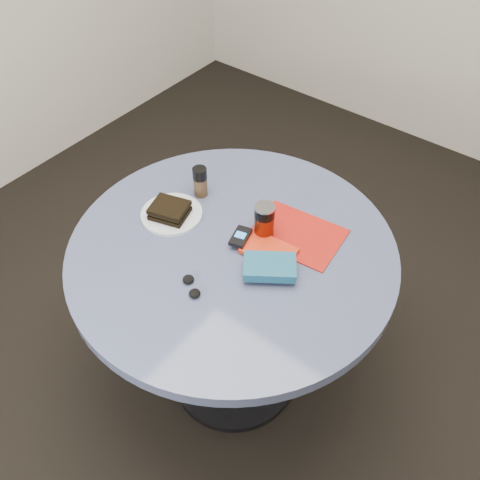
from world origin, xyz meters
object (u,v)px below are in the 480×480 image
Objects in this scene: soda_can at (264,221)px; novel at (270,267)px; magazine at (297,234)px; plate at (172,214)px; sandwich at (170,210)px; headphones at (191,286)px; pepper_grinder at (200,182)px; red_book at (269,251)px; mp3_player at (240,237)px; table at (233,282)px.

soda_can reaches higher than novel.
magazine is 1.82× the size of novel.
sandwich is at bearing -71.71° from plate.
headphones is at bearing -35.75° from sandwich.
red_book is at bearing -13.40° from pepper_grinder.
headphones is at bearing -163.89° from novel.
novel is 1.63× the size of mp3_player.
headphones is (-0.12, -0.36, 0.01)m from magazine.
sandwich is 0.15m from pepper_grinder.
mp3_player reaches higher than headphones.
mp3_player is at bearing 9.31° from plate.
plate is at bearing 143.15° from headphones.
table is 10.93× the size of mp3_player.
red_book reaches higher than plate.
sandwich is 1.15× the size of soda_can.
plate is (-0.24, -0.01, 0.17)m from table.
pepper_grinder is 0.36m from magazine.
table is at bearing 92.62° from headphones.
magazine is (0.36, 0.04, -0.05)m from pepper_grinder.
soda_can is 0.12m from magazine.
magazine is at bearing 5.62° from pepper_grinder.
sandwich is 0.41m from magazine.
magazine is at bearing 26.64° from sandwich.
plate is 1.83× the size of pepper_grinder.
mp3_player is at bearing 11.61° from sandwich.
pepper_grinder is 0.41m from headphones.
table is 7.41× the size of sandwich.
mp3_player is (0.25, 0.04, 0.02)m from plate.
soda_can is at bearing 21.32° from plate.
sandwich reaches higher than plate.
pepper_grinder is at bearing 158.21° from mp3_player.
red_book is at bearing 11.12° from sandwich.
mp3_player is at bearing -117.58° from soda_can.
table is 0.21m from red_book.
plate is 0.73× the size of magazine.
sandwich is 1.25× the size of pepper_grinder.
plate reaches higher than table.
magazine is 0.12m from red_book.
mp3_player is (0.24, -0.10, -0.03)m from pepper_grinder.
mp3_player is (0.01, 0.03, 0.19)m from table.
mp3_player is at bearing -138.33° from magazine.
magazine is 1.77× the size of red_book.
plate is 0.40m from magazine.
red_book is (-0.02, -0.12, 0.01)m from magazine.
table is 0.25m from soda_can.
novel is 1.60× the size of headphones.
pepper_grinder is 0.41m from novel.
plate is at bearing -92.56° from pepper_grinder.
pepper_grinder reaches higher than headphones.
plate is 2.15× the size of mp3_player.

